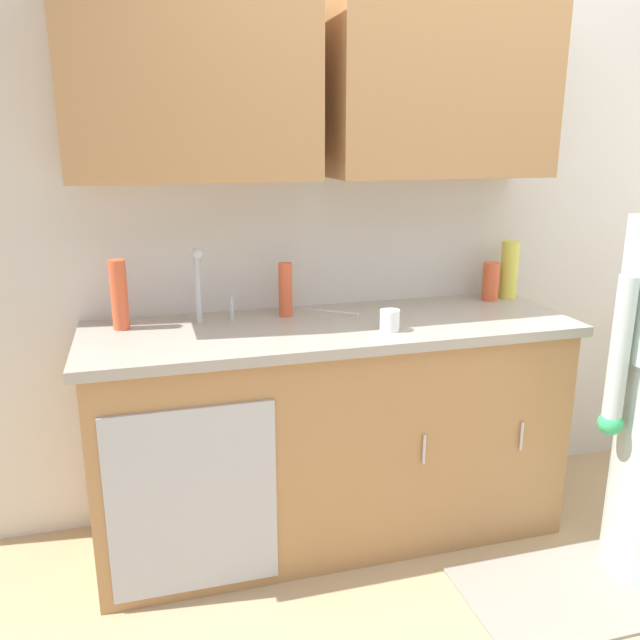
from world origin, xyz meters
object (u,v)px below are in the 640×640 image
object	(u,v)px
bottle_dish_liquid	(491,281)
sink	(214,335)
bottle_soap	(119,295)
bottle_cleaner_spray	(285,290)
cup_by_sink	(390,320)
knife_on_counter	(332,311)
bottle_water_tall	(509,270)

from	to	relation	value
bottle_dish_liquid	sink	bearing A→B (deg)	-172.51
bottle_soap	bottle_cleaner_spray	bearing A→B (deg)	1.60
cup_by_sink	knife_on_counter	size ratio (longest dim) A/B	0.35
bottle_cleaner_spray	bottle_dish_liquid	bearing A→B (deg)	0.91
knife_on_counter	bottle_soap	bearing A→B (deg)	38.65
bottle_cleaner_spray	knife_on_counter	xyz separation A→B (m)	(0.20, 0.00, -0.11)
bottle_soap	knife_on_counter	bearing A→B (deg)	1.46
bottle_soap	cup_by_sink	xyz separation A→B (m)	(0.99, -0.30, -0.09)
bottle_soap	knife_on_counter	world-z (taller)	bottle_soap
bottle_water_tall	cup_by_sink	bearing A→B (deg)	-153.78
cup_by_sink	knife_on_counter	xyz separation A→B (m)	(-0.14, 0.32, -0.04)
bottle_water_tall	bottle_cleaner_spray	bearing A→B (deg)	-178.02
sink	bottle_water_tall	size ratio (longest dim) A/B	1.89
bottle_water_tall	knife_on_counter	xyz separation A→B (m)	(-0.86, -0.03, -0.13)
bottle_water_tall	bottle_cleaner_spray	distance (m)	1.06
bottle_soap	knife_on_counter	distance (m)	0.87
sink	bottle_water_tall	bearing A→B (deg)	7.80
cup_by_sink	knife_on_counter	bearing A→B (deg)	112.82
bottle_dish_liquid	bottle_water_tall	world-z (taller)	bottle_water_tall
bottle_water_tall	bottle_cleaner_spray	size ratio (longest dim) A/B	1.18
sink	bottle_soap	distance (m)	0.39
sink	bottle_cleaner_spray	bearing A→B (deg)	25.61
bottle_water_tall	bottle_cleaner_spray	world-z (taller)	bottle_water_tall
bottle_dish_liquid	bottle_water_tall	distance (m)	0.12
bottle_water_tall	knife_on_counter	distance (m)	0.87
sink	bottle_soap	bearing A→B (deg)	158.36
bottle_soap	bottle_dish_liquid	world-z (taller)	bottle_soap
bottle_cleaner_spray	cup_by_sink	world-z (taller)	bottle_cleaner_spray
knife_on_counter	cup_by_sink	bearing A→B (deg)	150.00
sink	cup_by_sink	distance (m)	0.68
sink	bottle_water_tall	world-z (taller)	sink
bottle_water_tall	bottle_soap	bearing A→B (deg)	-178.17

